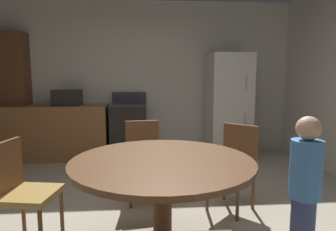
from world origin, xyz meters
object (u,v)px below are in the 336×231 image
Objects in this scene: dining_table at (162,179)px; chair_west at (21,188)px; person_child at (305,187)px; chair_north at (144,155)px; microwave at (67,98)px; oven_range at (129,130)px; chair_northeast at (234,161)px; refrigerator at (228,106)px.

chair_west is at bearing 170.63° from dining_table.
chair_north is at bearing -38.43° from person_child.
microwave reaches higher than person_child.
microwave reaches higher than chair_north.
oven_range is 2.40m from chair_northeast.
chair_north is at bearing -63.45° from chair_northeast.
oven_range is at bearing 0.20° from microwave.
dining_table is at bearing -63.62° from microwave.
oven_range is at bearing -55.85° from person_child.
dining_table is 1.11m from chair_north.
refrigerator reaches higher than chair_northeast.
refrigerator is at bearing -148.75° from chair_northeast.
chair_northeast reaches higher than dining_table.
dining_table is at bearing 0.00° from chair_northeast.
microwave is at bearing -151.65° from chair_north.
person_child is (1.01, -0.16, -0.03)m from dining_table.
chair_west is (-0.69, -2.68, 0.03)m from oven_range.
chair_west is at bearing -132.48° from refrigerator.
refrigerator is 2.02× the size of chair_north.
oven_range is 1.78m from chair_north.
dining_table is 1.11m from chair_northeast.
microwave is 0.51× the size of chair_north.
chair_northeast is (1.88, 0.60, 0.00)m from chair_west.
refrigerator reaches higher than chair_west.
chair_west is at bearing -26.90° from chair_northeast.
refrigerator reaches higher than oven_range.
chair_northeast is (-0.52, -2.03, -0.38)m from refrigerator.
chair_north is at bearing 53.45° from chair_west.
chair_north is (-1.45, -1.71, -0.38)m from refrigerator.
microwave is at bearing 106.24° from chair_west.
chair_northeast is at bearing 63.45° from chair_north.
chair_north is 1.71m from person_child.
refrigerator reaches higher than microwave.
chair_west is at bearing -0.21° from person_child.
oven_range is 2.50× the size of microwave.
refrigerator is 3.11m from dining_table.
microwave is 3.90m from person_child.
person_child reaches higher than chair_northeast.
chair_north is 0.99m from chair_northeast.
refrigerator is 1.61× the size of person_child.
microwave reaches higher than oven_range.
chair_northeast is at bearing -60.09° from oven_range.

